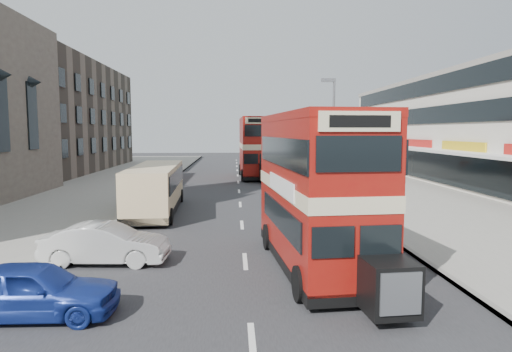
% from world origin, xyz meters
% --- Properties ---
extents(ground, '(160.00, 160.00, 0.00)m').
position_xyz_m(ground, '(0.00, 0.00, 0.00)').
color(ground, '#28282B').
rests_on(ground, ground).
extents(road_surface, '(12.00, 90.00, 0.01)m').
position_xyz_m(road_surface, '(0.00, 20.00, 0.01)').
color(road_surface, '#28282B').
rests_on(road_surface, ground).
extents(pavement_right, '(12.00, 90.00, 0.15)m').
position_xyz_m(pavement_right, '(12.00, 20.00, 0.07)').
color(pavement_right, gray).
rests_on(pavement_right, ground).
extents(pavement_left, '(12.00, 90.00, 0.15)m').
position_xyz_m(pavement_left, '(-12.00, 20.00, 0.07)').
color(pavement_left, gray).
rests_on(pavement_left, ground).
extents(kerb_left, '(0.20, 90.00, 0.16)m').
position_xyz_m(kerb_left, '(-6.10, 20.00, 0.07)').
color(kerb_left, gray).
rests_on(kerb_left, ground).
extents(kerb_right, '(0.20, 90.00, 0.16)m').
position_xyz_m(kerb_right, '(6.10, 20.00, 0.07)').
color(kerb_right, gray).
rests_on(kerb_right, ground).
extents(brick_terrace, '(14.00, 28.00, 12.00)m').
position_xyz_m(brick_terrace, '(-22.00, 38.00, 6.00)').
color(brick_terrace, '#66594C').
rests_on(brick_terrace, ground).
extents(commercial_row, '(9.90, 46.20, 9.30)m').
position_xyz_m(commercial_row, '(19.95, 22.00, 4.70)').
color(commercial_row, beige).
rests_on(commercial_row, ground).
extents(street_lamp, '(1.00, 0.20, 8.12)m').
position_xyz_m(street_lamp, '(6.52, 18.00, 4.78)').
color(street_lamp, slate).
rests_on(street_lamp, ground).
extents(bus_main, '(3.15, 8.96, 4.90)m').
position_xyz_m(bus_main, '(2.29, 1.19, 2.58)').
color(bus_main, black).
rests_on(bus_main, ground).
extents(bus_second, '(2.98, 10.17, 5.59)m').
position_xyz_m(bus_second, '(1.71, 29.82, 2.94)').
color(bus_second, black).
rests_on(bus_second, ground).
extents(coach, '(2.71, 9.20, 2.41)m').
position_xyz_m(coach, '(-4.69, 11.59, 1.42)').
color(coach, black).
rests_on(coach, ground).
extents(car_left_near, '(4.04, 1.66, 1.37)m').
position_xyz_m(car_left_near, '(-5.21, -2.40, 0.69)').
color(car_left_near, navy).
rests_on(car_left_near, ground).
extents(car_left_front, '(4.25, 1.70, 1.38)m').
position_xyz_m(car_left_front, '(-4.73, 2.00, 0.69)').
color(car_left_front, beige).
rests_on(car_left_front, ground).
extents(car_right_a, '(5.09, 2.39, 1.44)m').
position_xyz_m(car_right_a, '(4.53, 13.93, 0.72)').
color(car_right_a, maroon).
rests_on(car_right_a, ground).
extents(car_right_b, '(4.48, 2.49, 1.18)m').
position_xyz_m(car_right_b, '(5.33, 23.05, 0.59)').
color(car_right_b, '#C68613').
rests_on(car_right_b, ground).
extents(car_right_c, '(4.54, 2.17, 1.50)m').
position_xyz_m(car_right_c, '(5.02, 32.70, 0.75)').
color(car_right_c, '#5887B1').
rests_on(car_right_c, ground).
extents(pedestrian_near, '(0.81, 0.69, 1.84)m').
position_xyz_m(pedestrian_near, '(7.40, 14.01, 1.07)').
color(pedestrian_near, gray).
rests_on(pedestrian_near, pavement_right).
extents(pedestrian_far, '(1.10, 0.74, 1.74)m').
position_xyz_m(pedestrian_far, '(9.08, 30.68, 1.02)').
color(pedestrian_far, gray).
rests_on(pedestrian_far, pavement_right).
extents(cyclist, '(0.90, 1.99, 2.18)m').
position_xyz_m(cyclist, '(3.59, 22.63, 0.72)').
color(cyclist, gray).
rests_on(cyclist, ground).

